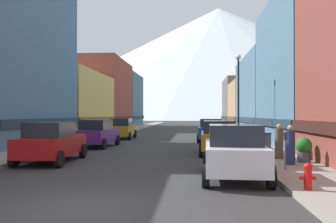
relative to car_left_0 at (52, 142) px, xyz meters
name	(u,v)px	position (x,y,z in m)	size (l,w,h in m)	color
ground_plane	(83,209)	(3.80, -7.52, -0.90)	(400.00, 400.00, 0.00)	#313131
sidewalk_left	(122,131)	(-2.45, 27.48, -0.82)	(2.50, 100.00, 0.15)	gray
sidewalk_right	(226,132)	(10.05, 27.48, -0.82)	(2.50, 100.00, 0.15)	gray
storefront_left_2	(61,105)	(-7.91, 21.85, 2.27)	(8.71, 13.75, 6.58)	#D8B259
storefront_left_3	(101,96)	(-7.09, 35.39, 3.89)	(7.08, 13.22, 9.91)	brown
storefront_left_4	(118,101)	(-7.53, 48.37, 3.62)	(7.95, 11.99, 9.35)	slate
storefront_right_2	(285,98)	(15.38, 21.22, 2.91)	(8.47, 13.87, 7.92)	slate
storefront_right_3	(263,107)	(15.50, 33.36, 2.23)	(8.70, 9.83, 6.51)	tan
storefront_right_4	(244,104)	(14.55, 43.84, 2.94)	(6.80, 10.92, 7.97)	#66605B
car_left_0	(52,142)	(0.00, 0.00, 0.00)	(2.16, 4.45, 1.78)	#9E1111
car_left_1	(97,133)	(0.00, 7.41, 0.00)	(2.23, 4.47, 1.78)	#591E72
car_left_2	(122,128)	(0.00, 15.32, 0.00)	(2.15, 4.44, 1.78)	#B28419
car_right_0	(234,151)	(7.60, -3.42, 0.00)	(2.19, 4.46, 1.78)	silver
car_right_1	(219,137)	(7.60, 3.91, 0.00)	(2.16, 4.44, 1.78)	#B28419
car_right_2	(211,130)	(7.60, 12.61, 0.00)	(2.23, 4.47, 1.78)	#19478C
fire_hydrant_near	(308,175)	(9.25, -5.79, -0.37)	(0.40, 0.22, 0.70)	red
parking_meter_near	(285,145)	(9.55, -2.29, 0.11)	(0.14, 0.10, 1.33)	#595960
trash_bin_right	(266,142)	(10.15, 4.20, -0.26)	(0.59, 0.59, 0.98)	#4C5156
potted_plant_0	(75,133)	(-3.20, 12.44, -0.24)	(0.54, 0.54, 0.93)	#4C4C51
potted_plant_1	(304,149)	(10.80, -0.27, -0.20)	(0.66, 0.66, 1.02)	#4C4C51
pedestrian_0	(290,147)	(10.05, -1.06, -0.04)	(0.36, 0.36, 1.55)	navy
pedestrian_1	(279,143)	(10.05, 0.78, -0.04)	(0.36, 0.36, 1.55)	brown
streetlamp_right	(238,86)	(9.15, 7.95, 3.09)	(0.36, 0.36, 5.86)	black
mountain_backdrop	(218,63)	(24.56, 252.48, 39.93)	(300.46, 300.46, 81.66)	silver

